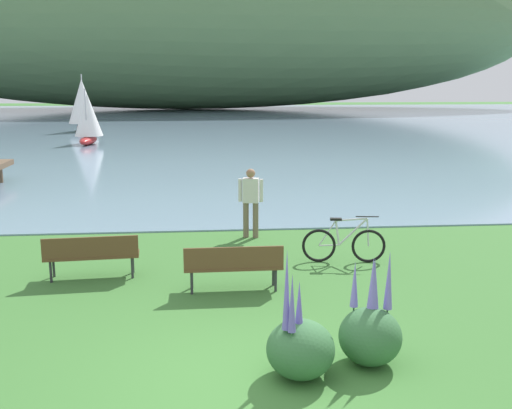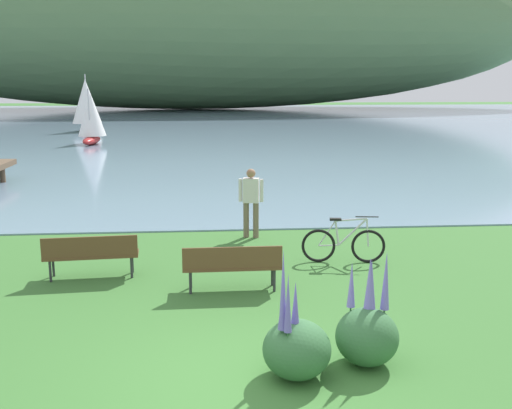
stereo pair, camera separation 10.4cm
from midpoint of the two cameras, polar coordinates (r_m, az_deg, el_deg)
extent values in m
plane|color=#3D7533|center=(7.98, -1.59, -16.57)|extent=(200.00, 200.00, 0.00)
cube|color=#7A99B2|center=(54.97, -4.30, 7.80)|extent=(180.00, 80.00, 0.04)
ellipsoid|color=#567A4C|center=(82.60, -6.36, 16.68)|extent=(96.80, 28.00, 21.86)
cube|color=brown|center=(12.08, -15.25, -4.70)|extent=(1.83, 0.62, 0.05)
cube|color=brown|center=(11.82, -15.41, -3.94)|extent=(1.80, 0.18, 0.40)
cylinder|color=#2D2D33|center=(12.41, -18.64, -5.56)|extent=(0.05, 0.05, 0.45)
cylinder|color=#2D2D33|center=(12.24, -11.54, -5.40)|extent=(0.05, 0.05, 0.45)
cylinder|color=#2D2D33|center=(12.10, -18.90, -6.02)|extent=(0.05, 0.05, 0.45)
cylinder|color=#2D2D33|center=(11.92, -11.60, -5.87)|extent=(0.05, 0.05, 0.45)
cube|color=brown|center=(10.98, -2.04, -5.94)|extent=(1.80, 0.50, 0.05)
cube|color=brown|center=(10.72, -1.99, -5.13)|extent=(1.80, 0.06, 0.40)
cylinder|color=#2D2D33|center=(11.20, -6.02, -6.85)|extent=(0.05, 0.05, 0.45)
cylinder|color=#2D2D33|center=(11.28, 1.83, -6.66)|extent=(0.05, 0.05, 0.45)
cylinder|color=#2D2D33|center=(10.88, -6.04, -7.42)|extent=(0.05, 0.05, 0.45)
cylinder|color=#2D2D33|center=(10.96, 2.05, -7.22)|extent=(0.05, 0.05, 0.45)
torus|color=black|center=(12.83, 10.94, -3.96)|extent=(0.72, 0.15, 0.72)
torus|color=black|center=(12.71, 6.24, -3.96)|extent=(0.72, 0.15, 0.72)
cylinder|color=silver|center=(12.70, 9.49, -2.61)|extent=(0.61, 0.12, 0.61)
cylinder|color=silver|center=(12.63, 9.35, -1.45)|extent=(0.66, 0.12, 0.09)
cylinder|color=silver|center=(12.67, 8.01, -2.72)|extent=(0.13, 0.06, 0.54)
cylinder|color=silver|center=(12.72, 7.20, -3.92)|extent=(0.43, 0.08, 0.05)
cylinder|color=silver|center=(12.65, 7.05, -2.76)|extent=(0.37, 0.07, 0.56)
cylinder|color=silver|center=(12.75, 10.88, -2.66)|extent=(0.09, 0.05, 0.60)
cube|color=black|center=(12.59, 7.87, -1.42)|extent=(0.25, 0.13, 0.05)
cylinder|color=black|center=(12.66, 10.83, -1.17)|extent=(0.48, 0.08, 0.02)
cylinder|color=#72604C|center=(14.62, -0.74, -1.48)|extent=(0.14, 0.14, 0.88)
cylinder|color=#72604C|center=(14.59, 0.19, -1.50)|extent=(0.14, 0.14, 0.88)
cube|color=silver|center=(14.45, -0.28, 1.37)|extent=(0.42, 0.29, 0.60)
sphere|color=#9E7051|center=(14.38, -0.28, 3.01)|extent=(0.22, 0.22, 0.22)
cylinder|color=silver|center=(14.49, -1.30, 1.39)|extent=(0.09, 0.09, 0.56)
cylinder|color=silver|center=(14.42, 0.74, 1.34)|extent=(0.09, 0.09, 0.56)
ellipsoid|color=#386B3D|center=(8.38, 10.95, -12.36)|extent=(0.86, 0.86, 0.79)
cylinder|color=#386B3D|center=(8.41, 12.54, -10.14)|extent=(0.02, 0.02, 0.12)
cone|color=#7A6BC6|center=(8.25, 12.69, -7.12)|extent=(0.12, 0.12, 0.82)
cylinder|color=#386B3D|center=(8.34, 11.21, -10.29)|extent=(0.02, 0.02, 0.12)
cone|color=#7A6BC6|center=(8.19, 11.32, -7.56)|extent=(0.15, 0.15, 0.72)
cylinder|color=#386B3D|center=(8.38, 11.17, -10.17)|extent=(0.02, 0.02, 0.12)
cone|color=#7A6BC6|center=(8.27, 11.26, -8.18)|extent=(0.10, 0.10, 0.50)
cylinder|color=#386B3D|center=(8.41, 9.41, -10.02)|extent=(0.02, 0.02, 0.12)
cone|color=#7A6BC6|center=(8.28, 9.49, -7.56)|extent=(0.11, 0.11, 0.64)
cylinder|color=#386B3D|center=(8.32, 11.08, -10.32)|extent=(0.02, 0.02, 0.12)
cone|color=#7A6BC6|center=(8.17, 11.20, -7.50)|extent=(0.14, 0.14, 0.75)
ellipsoid|color=#386B3D|center=(7.93, 4.32, -13.68)|extent=(0.89, 0.89, 0.77)
cylinder|color=#386B3D|center=(7.58, 3.45, -12.50)|extent=(0.02, 0.02, 0.12)
cone|color=#6B5BB7|center=(7.41, 3.49, -9.42)|extent=(0.10, 0.10, 0.75)
cylinder|color=#386B3D|center=(7.78, 4.15, -11.84)|extent=(0.02, 0.02, 0.12)
cone|color=#6B5BB7|center=(7.65, 4.19, -9.43)|extent=(0.11, 0.11, 0.58)
cylinder|color=#386B3D|center=(7.96, 2.96, -11.25)|extent=(0.02, 0.02, 0.12)
cone|color=#6B5BB7|center=(7.77, 3.01, -7.64)|extent=(0.10, 0.10, 0.94)
cylinder|color=#386B3D|center=(7.65, 2.98, -12.26)|extent=(0.02, 0.02, 0.12)
cone|color=#6B5BB7|center=(7.51, 3.01, -9.75)|extent=(0.13, 0.13, 0.60)
ellipsoid|color=#B22323|center=(47.34, -15.77, 7.17)|extent=(1.58, 3.73, 0.63)
cylinder|color=#B2B2B2|center=(47.51, -15.91, 9.75)|extent=(0.09, 0.09, 3.62)
cone|color=white|center=(46.90, -15.92, 9.50)|extent=(2.46, 2.46, 3.26)
ellipsoid|color=#B22323|center=(37.37, -15.41, 5.97)|extent=(0.98, 2.86, 0.49)
cylinder|color=#B2B2B2|center=(37.04, -15.64, 8.47)|extent=(0.07, 0.07, 2.81)
cone|color=white|center=(37.51, -15.44, 8.30)|extent=(1.78, 1.78, 2.53)
cylinder|color=brown|center=(24.35, -23.01, 2.59)|extent=(0.20, 0.20, 0.60)
camera|label=1|loc=(0.05, -89.78, 0.05)|focal=41.72mm
camera|label=2|loc=(0.05, 90.22, -0.05)|focal=41.72mm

